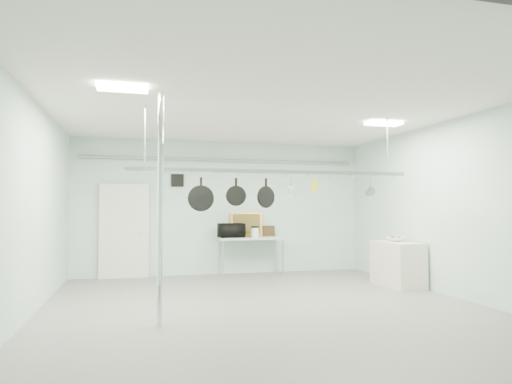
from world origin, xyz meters
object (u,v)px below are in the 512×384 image
object	(u,v)px
prep_table	(251,240)
fruit_bowl	(396,239)
side_cabinet	(397,264)
skillet_left	(201,194)
skillet_right	(266,193)
pot_rack	(275,170)
chrome_pole	(160,208)
microwave	(231,230)
skillet_mid	(236,192)
coffee_canister	(255,233)

from	to	relation	value
prep_table	fruit_bowl	bearing A→B (deg)	-38.63
side_cabinet	skillet_left	distance (m)	4.53
side_cabinet	skillet_right	distance (m)	3.57
prep_table	side_cabinet	size ratio (longest dim) A/B	1.33
pot_rack	fruit_bowl	bearing A→B (deg)	22.30
chrome_pole	microwave	size ratio (longest dim) A/B	5.43
side_cabinet	pot_rack	bearing A→B (deg)	-159.55
chrome_pole	side_cabinet	bearing A→B (deg)	22.41
prep_table	side_cabinet	xyz separation A→B (m)	(2.55, -2.20, -0.38)
microwave	skillet_left	size ratio (longest dim) A/B	1.09
pot_rack	skillet_left	size ratio (longest dim) A/B	8.85
microwave	skillet_mid	xyz separation A→B (m)	(-0.59, -3.30, 0.79)
coffee_canister	fruit_bowl	bearing A→B (deg)	-37.65
chrome_pole	prep_table	xyz separation A→B (m)	(2.30, 4.20, -0.77)
prep_table	skillet_mid	xyz separation A→B (m)	(-1.06, -3.30, 1.03)
chrome_pole	skillet_mid	world-z (taller)	chrome_pole
skillet_right	microwave	bearing A→B (deg)	65.71
side_cabinet	skillet_left	bearing A→B (deg)	-165.24
prep_table	fruit_bowl	size ratio (longest dim) A/B	4.38
side_cabinet	fruit_bowl	bearing A→B (deg)	71.15
fruit_bowl	skillet_mid	xyz separation A→B (m)	(-3.65, -1.23, 0.92)
side_cabinet	coffee_canister	bearing A→B (deg)	140.09
prep_table	coffee_canister	bearing A→B (deg)	-60.06
microwave	coffee_canister	size ratio (longest dim) A/B	2.63
fruit_bowl	skillet_left	distance (m)	4.48
fruit_bowl	skillet_mid	world-z (taller)	skillet_mid
skillet_right	chrome_pole	bearing A→B (deg)	-175.62
prep_table	skillet_mid	world-z (taller)	skillet_mid
chrome_pole	skillet_mid	size ratio (longest dim) A/B	7.17
chrome_pole	microwave	bearing A→B (deg)	66.41
chrome_pole	skillet_right	distance (m)	1.98
side_cabinet	fruit_bowl	size ratio (longest dim) A/B	3.28
pot_rack	fruit_bowl	size ratio (longest dim) A/B	13.13
prep_table	skillet_left	xyz separation A→B (m)	(-1.63, -3.30, 0.98)
chrome_pole	skillet_left	bearing A→B (deg)	53.18
side_cabinet	skillet_mid	world-z (taller)	skillet_mid
pot_rack	microwave	distance (m)	3.50
side_cabinet	pot_rack	distance (m)	3.62
coffee_canister	skillet_right	bearing A→B (deg)	-101.15
skillet_right	coffee_canister	bearing A→B (deg)	56.00
side_cabinet	fruit_bowl	xyz separation A→B (m)	(0.04, 0.13, 0.49)
coffee_canister	skillet_left	size ratio (longest dim) A/B	0.41
chrome_pole	skillet_mid	distance (m)	1.56
microwave	coffee_canister	xyz separation A→B (m)	(0.54, -0.13, -0.05)
prep_table	skillet_right	world-z (taller)	skillet_right
prep_table	microwave	world-z (taller)	microwave
microwave	coffee_canister	world-z (taller)	microwave
pot_rack	microwave	size ratio (longest dim) A/B	8.15
coffee_canister	prep_table	bearing A→B (deg)	119.94
coffee_canister	skillet_mid	bearing A→B (deg)	-109.62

